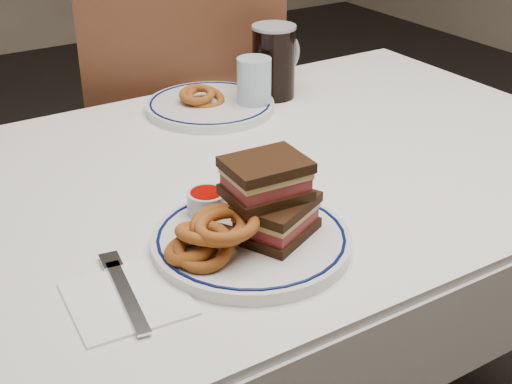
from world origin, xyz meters
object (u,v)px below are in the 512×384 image
far_plate (210,105)px  main_plate (251,241)px  chair_far (185,144)px  reuben_sandwich (271,198)px  beer_mug (275,61)px

far_plate → main_plate: bearing=-112.8°
chair_far → reuben_sandwich: 0.89m
chair_far → main_plate: bearing=-110.1°
chair_far → main_plate: 0.88m
beer_mug → far_plate: size_ratio=0.59×
main_plate → chair_far: bearing=69.9°
far_plate → beer_mug: bearing=0.4°
beer_mug → chair_far: bearing=104.9°
reuben_sandwich → far_plate: 0.54m
main_plate → reuben_sandwich: bearing=-17.3°
chair_far → far_plate: bearing=-105.4°
far_plate → reuben_sandwich: bearing=-109.8°
reuben_sandwich → main_plate: bearing=162.7°
main_plate → beer_mug: 0.63m
chair_far → main_plate: chair_far is taller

